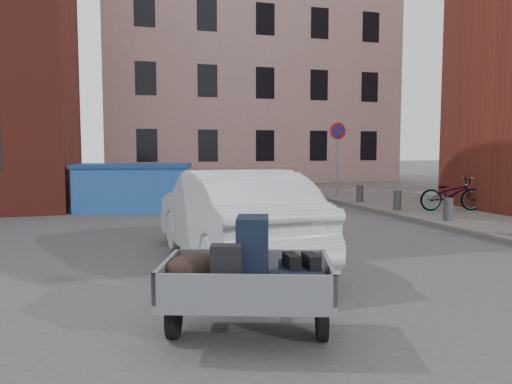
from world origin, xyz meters
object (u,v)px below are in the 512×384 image
object	(u,v)px
trailer	(246,278)
bicycle	(451,194)
dumpster	(134,187)
silver_car	(232,216)

from	to	relation	value
trailer	bicycle	distance (m)	10.73
dumpster	bicycle	bearing A→B (deg)	-9.63
dumpster	silver_car	size ratio (longest dim) A/B	0.79
bicycle	dumpster	bearing A→B (deg)	79.16
trailer	bicycle	size ratio (longest dim) A/B	1.11
trailer	bicycle	world-z (taller)	trailer
dumpster	silver_car	distance (m)	7.47
trailer	dumpster	bearing A→B (deg)	111.49
trailer	dumpster	xyz separation A→B (m)	(-0.52, 10.69, 0.10)
dumpster	bicycle	size ratio (longest dim) A/B	2.03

